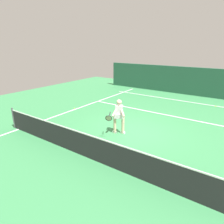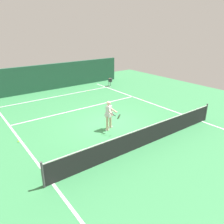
# 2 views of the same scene
# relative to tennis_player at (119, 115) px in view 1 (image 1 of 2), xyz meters

# --- Properties ---
(ground_plane) EXTENTS (23.56, 23.56, 0.00)m
(ground_plane) POSITION_rel_tennis_player_xyz_m (-0.37, -0.52, -0.85)
(ground_plane) COLOR #38844C
(court_back_wall) EXTENTS (13.90, 0.24, 2.14)m
(court_back_wall) POSITION_rel_tennis_player_xyz_m (-0.37, -9.28, 0.22)
(court_back_wall) COLOR #23513D
(court_back_wall) RESTS_ON ground
(baseline_marking) EXTENTS (9.90, 0.10, 0.01)m
(baseline_marking) POSITION_rel_tennis_player_xyz_m (-0.37, -7.08, -0.84)
(baseline_marking) COLOR white
(baseline_marking) RESTS_ON ground
(service_line_marking) EXTENTS (8.90, 0.10, 0.01)m
(service_line_marking) POSITION_rel_tennis_player_xyz_m (-0.37, -3.60, -0.84)
(service_line_marking) COLOR white
(service_line_marking) RESTS_ON ground
(sideline_right_marking) EXTENTS (0.10, 16.12, 0.01)m
(sideline_right_marking) POSITION_rel_tennis_player_xyz_m (4.08, -0.52, -0.84)
(sideline_right_marking) COLOR white
(sideline_right_marking) RESTS_ON ground
(court_net) EXTENTS (9.58, 0.08, 0.99)m
(court_net) POSITION_rel_tennis_player_xyz_m (-0.37, 2.31, -0.38)
(court_net) COLOR #4C4C51
(court_net) RESTS_ON ground
(tennis_player) EXTENTS (0.68, 1.13, 1.55)m
(tennis_player) POSITION_rel_tennis_player_xyz_m (0.00, 0.00, 0.00)
(tennis_player) COLOR beige
(tennis_player) RESTS_ON ground
(tennis_ball_near) EXTENTS (0.07, 0.07, 0.07)m
(tennis_ball_near) POSITION_rel_tennis_player_xyz_m (4.20, -1.44, -0.81)
(tennis_ball_near) COLOR #D1E533
(tennis_ball_near) RESTS_ON ground
(tennis_ball_far) EXTENTS (0.07, 0.07, 0.07)m
(tennis_ball_far) POSITION_rel_tennis_player_xyz_m (-2.90, -6.92, -0.81)
(tennis_ball_far) COLOR #D1E533
(tennis_ball_far) RESTS_ON ground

